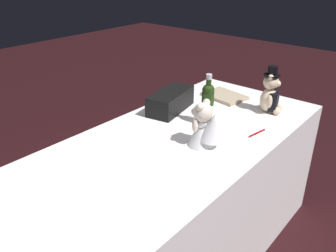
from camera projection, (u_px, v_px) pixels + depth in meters
The scene contains 7 objects.
reception_table at pixel (168, 205), 1.95m from camera, with size 2.04×0.87×0.80m, color white.
teddy_bear_groom at pixel (271, 94), 2.09m from camera, with size 0.15×0.14×0.29m.
teddy_bear_bride at pixel (205, 127), 1.71m from camera, with size 0.15×0.20×0.24m.
champagne_bottle at pixel (208, 104), 1.93m from camera, with size 0.07×0.07×0.30m.
signing_pen at pixel (256, 133), 1.86m from camera, with size 0.14×0.03×0.01m.
gift_case_black at pixel (171, 101), 2.13m from camera, with size 0.37×0.22×0.12m.
guestbook at pixel (224, 96), 2.35m from camera, with size 0.19×0.27×0.02m, color tan.
Camera 1 is at (-1.18, -1.01, 1.66)m, focal length 37.05 mm.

